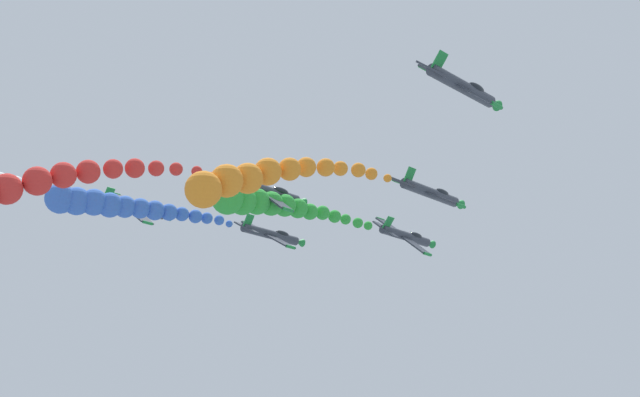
# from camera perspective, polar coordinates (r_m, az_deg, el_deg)

# --- Properties ---
(airplane_lead) EXTENTS (7.66, 10.35, 6.29)m
(airplane_lead) POSITION_cam_1_polar(r_m,az_deg,el_deg) (107.46, 5.75, -2.50)
(airplane_lead) COLOR #333842
(smoke_trail_lead) EXTENTS (3.26, 24.52, 4.10)m
(smoke_trail_lead) POSITION_cam_1_polar(r_m,az_deg,el_deg) (89.53, -3.64, -0.36)
(smoke_trail_lead) COLOR green
(airplane_left_inner) EXTENTS (8.49, 10.35, 5.03)m
(airplane_left_inner) POSITION_cam_1_polar(r_m,az_deg,el_deg) (106.79, -3.23, -2.40)
(airplane_left_inner) COLOR #333842
(smoke_trail_left_inner) EXTENTS (6.81, 21.76, 3.24)m
(smoke_trail_left_inner) POSITION_cam_1_polar(r_m,az_deg,el_deg) (96.11, -13.83, -0.40)
(smoke_trail_left_inner) COLOR blue
(airplane_right_inner) EXTENTS (8.52, 10.35, 4.98)m
(airplane_right_inner) POSITION_cam_1_polar(r_m,az_deg,el_deg) (91.35, 7.39, 0.36)
(airplane_right_inner) COLOR #333842
(smoke_trail_right_inner) EXTENTS (3.41, 24.16, 8.32)m
(smoke_trail_right_inner) POSITION_cam_1_polar(r_m,az_deg,el_deg) (73.11, -4.30, 1.36)
(smoke_trail_right_inner) COLOR orange
(airplane_left_outer) EXTENTS (7.82, 10.35, 6.09)m
(airplane_left_outer) POSITION_cam_1_polar(r_m,az_deg,el_deg) (91.13, -3.48, 0.49)
(airplane_left_outer) COLOR #333842
(smoke_trail_left_outer) EXTENTS (5.32, 24.09, 8.69)m
(smoke_trail_left_outer) POSITION_cam_1_polar(r_m,az_deg,el_deg) (77.92, -17.62, 1.02)
(smoke_trail_left_outer) COLOR red
(airplane_right_outer) EXTENTS (8.00, 10.35, 5.83)m
(airplane_right_outer) POSITION_cam_1_polar(r_m,az_deg,el_deg) (110.28, -12.15, -0.62)
(airplane_right_outer) COLOR #333842
(smoke_trail_right_outer) EXTENTS (2.73, 11.92, 2.17)m
(smoke_trail_right_outer) POSITION_cam_1_polar(r_m,az_deg,el_deg) (103.82, -18.99, 0.82)
(smoke_trail_right_outer) COLOR white
(airplane_trailing) EXTENTS (7.65, 10.35, 6.30)m
(airplane_trailing) POSITION_cam_1_polar(r_m,az_deg,el_deg) (76.29, 9.48, 7.32)
(airplane_trailing) COLOR #333842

